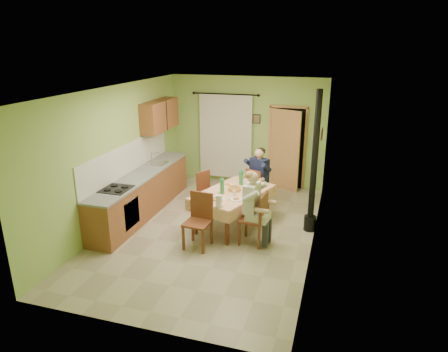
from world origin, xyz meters
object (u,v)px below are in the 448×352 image
(chair_near, at_px, (198,232))
(man_right, at_px, (253,199))
(man_far, at_px, (258,172))
(chair_far, at_px, (257,197))
(chair_left, at_px, (208,201))
(dining_table, at_px, (233,209))
(stove_flue, at_px, (313,182))
(chair_right, at_px, (253,229))

(chair_near, height_order, man_right, man_right)
(chair_near, distance_m, man_far, 2.23)
(chair_far, distance_m, chair_left, 1.12)
(dining_table, height_order, man_right, man_right)
(chair_left, distance_m, stove_flue, 2.36)
(chair_left, bearing_deg, stove_flue, 112.22)
(stove_flue, bearing_deg, chair_right, -138.43)
(chair_right, relative_size, man_far, 0.73)
(man_right, relative_size, stove_flue, 0.50)
(chair_right, bearing_deg, man_right, 90.00)
(chair_right, bearing_deg, dining_table, 49.61)
(chair_right, xyz_separation_m, man_far, (-0.27, 1.62, 0.59))
(chair_left, relative_size, man_right, 0.67)
(chair_right, bearing_deg, chair_near, 120.26)
(chair_left, bearing_deg, chair_right, 77.26)
(dining_table, height_order, chair_left, chair_left)
(chair_left, distance_m, man_far, 1.27)
(chair_far, distance_m, stove_flue, 1.63)
(chair_far, height_order, man_right, man_right)
(chair_near, xyz_separation_m, stove_flue, (1.91, 1.29, 0.73))
(chair_right, xyz_separation_m, chair_left, (-1.26, 1.08, -0.00))
(chair_far, distance_m, chair_near, 2.14)
(chair_far, height_order, chair_left, chair_far)
(chair_near, distance_m, chair_left, 1.54)
(chair_right, distance_m, man_far, 1.74)
(chair_right, bearing_deg, man_far, 15.30)
(chair_right, relative_size, stove_flue, 0.36)
(chair_left, xyz_separation_m, man_right, (1.24, -1.08, 0.59))
(dining_table, relative_size, chair_right, 1.96)
(dining_table, xyz_separation_m, chair_far, (0.29, 1.02, -0.09))
(dining_table, xyz_separation_m, chair_near, (-0.38, -1.02, -0.09))
(chair_near, relative_size, chair_left, 1.09)
(stove_flue, bearing_deg, chair_left, 174.26)
(chair_right, bearing_deg, chair_far, 15.57)
(man_far, height_order, stove_flue, stove_flue)
(chair_near, height_order, stove_flue, stove_flue)
(chair_left, xyz_separation_m, stove_flue, (2.23, -0.22, 0.74))
(chair_far, height_order, chair_near, chair_near)
(man_right, height_order, stove_flue, stove_flue)
(chair_near, bearing_deg, man_right, -150.40)
(man_far, bearing_deg, man_right, -55.31)
(chair_near, bearing_deg, chair_far, -103.41)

